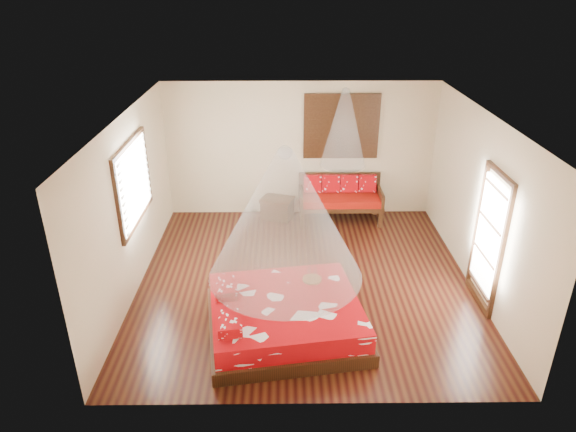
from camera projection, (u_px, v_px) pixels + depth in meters
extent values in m
cube|color=black|center=(305.00, 281.00, 8.66)|extent=(5.50, 5.50, 0.02)
cube|color=white|center=(307.00, 116.00, 7.45)|extent=(5.50, 5.50, 0.02)
cube|color=beige|center=(130.00, 205.00, 8.03)|extent=(0.02, 5.50, 2.80)
cube|color=beige|center=(481.00, 204.00, 8.08)|extent=(0.02, 5.50, 2.80)
cube|color=beige|center=(300.00, 150.00, 10.55)|extent=(5.50, 0.02, 2.80)
cube|color=beige|center=(317.00, 308.00, 5.56)|extent=(5.50, 0.02, 2.80)
cube|color=black|center=(285.00, 325.00, 7.39)|extent=(2.44, 2.27, 0.20)
cube|color=#AA050B|center=(285.00, 311.00, 7.28)|extent=(2.33, 2.15, 0.30)
cube|color=#AA050B|center=(229.00, 321.00, 6.70)|extent=(0.39, 0.61, 0.14)
cube|color=#AA050B|center=(226.00, 287.00, 7.43)|extent=(0.39, 0.61, 0.14)
cube|color=black|center=(302.00, 218.00, 10.36)|extent=(0.08, 0.08, 0.42)
cube|color=black|center=(380.00, 218.00, 10.37)|extent=(0.08, 0.08, 0.42)
cube|color=black|center=(301.00, 205.00, 10.93)|extent=(0.08, 0.08, 0.42)
cube|color=black|center=(375.00, 205.00, 10.95)|extent=(0.08, 0.08, 0.42)
cube|color=black|center=(340.00, 204.00, 10.58)|extent=(1.70, 0.76, 0.08)
cube|color=#911205|center=(340.00, 199.00, 10.53)|extent=(1.64, 0.70, 0.14)
cube|color=black|center=(339.00, 185.00, 10.76)|extent=(1.70, 0.06, 0.55)
cube|color=black|center=(301.00, 197.00, 10.50)|extent=(0.06, 0.76, 0.30)
cube|color=black|center=(380.00, 197.00, 10.52)|extent=(0.06, 0.76, 0.30)
cube|color=#AA050B|center=(313.00, 184.00, 10.62)|extent=(0.36, 0.19, 0.38)
cube|color=#AA050B|center=(331.00, 184.00, 10.62)|extent=(0.36, 0.19, 0.38)
cube|color=#AA050B|center=(349.00, 184.00, 10.62)|extent=(0.36, 0.19, 0.38)
cube|color=#AA050B|center=(367.00, 184.00, 10.63)|extent=(0.36, 0.19, 0.38)
cube|color=black|center=(277.00, 209.00, 10.78)|extent=(0.71, 0.61, 0.40)
cube|color=black|center=(277.00, 199.00, 10.68)|extent=(0.76, 0.66, 0.05)
cube|color=black|center=(341.00, 127.00, 10.31)|extent=(1.52, 0.06, 1.32)
cube|color=black|center=(341.00, 127.00, 10.30)|extent=(1.35, 0.04, 1.10)
cube|color=black|center=(133.00, 183.00, 8.08)|extent=(0.08, 1.74, 1.34)
cube|color=silver|center=(136.00, 183.00, 8.08)|extent=(0.04, 1.54, 1.10)
cube|color=black|center=(488.00, 241.00, 7.69)|extent=(0.08, 1.02, 2.16)
cube|color=white|center=(488.00, 235.00, 7.65)|extent=(0.03, 0.82, 1.70)
cylinder|color=brown|center=(312.00, 279.00, 7.72)|extent=(0.29, 0.29, 0.03)
cone|color=white|center=(285.00, 215.00, 6.64)|extent=(2.09, 2.09, 1.80)
cone|color=white|center=(344.00, 128.00, 9.84)|extent=(0.90, 0.90, 1.50)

